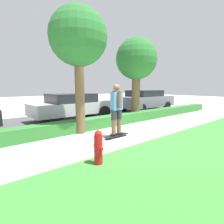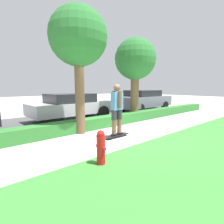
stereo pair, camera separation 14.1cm
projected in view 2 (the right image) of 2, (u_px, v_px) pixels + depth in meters
ground_plane at (126, 135)px, 6.57m from camera, size 60.00×60.00×0.00m
grass_lawn_strip at (213, 160)px, 4.32m from camera, size 18.69×4.00×0.01m
street_asphalt at (73, 119)px, 9.73m from camera, size 18.69×5.00×0.01m
hedge_row at (101, 122)px, 7.74m from camera, size 18.69×0.60×0.47m
skateboard at (117, 135)px, 6.23m from camera, size 1.00×0.24×0.08m
skater_person at (117, 108)px, 6.09m from camera, size 0.51×0.46×1.80m
tree_near at (78, 39)px, 6.28m from camera, size 2.12×2.12×4.64m
tree_mid at (135, 61)px, 9.21m from camera, size 2.17×2.17×4.33m
parked_car_middle at (72, 106)px, 9.41m from camera, size 4.55×2.06×1.43m
parked_car_rear at (144, 100)px, 13.17m from camera, size 4.76×2.07×1.53m
fire_hydrant at (101, 147)px, 4.02m from camera, size 0.20×0.32×0.81m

